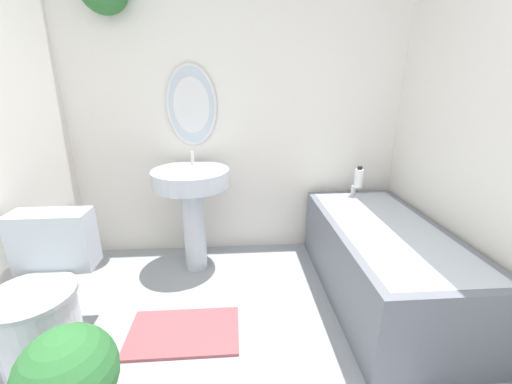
# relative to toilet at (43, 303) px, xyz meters

# --- Properties ---
(wall_back) EXTENTS (2.70, 0.32, 2.40)m
(wall_back) POSITION_rel_toilet_xyz_m (0.95, 1.11, 0.95)
(wall_back) COLOR silver
(wall_back) RESTS_ON ground_plane
(toilet) EXTENTS (0.41, 0.56, 0.72)m
(toilet) POSITION_rel_toilet_xyz_m (0.00, 0.00, 0.00)
(toilet) COLOR silver
(toilet) RESTS_ON ground_plane
(pedestal_sink) EXTENTS (0.55, 0.55, 0.89)m
(pedestal_sink) POSITION_rel_toilet_xyz_m (0.68, 0.77, 0.30)
(pedestal_sink) COLOR silver
(pedestal_sink) RESTS_ON ground_plane
(bathtub) EXTENTS (0.70, 1.40, 0.59)m
(bathtub) POSITION_rel_toilet_xyz_m (1.95, 0.34, -0.04)
(bathtub) COLOR slate
(bathtub) RESTS_ON ground_plane
(shampoo_bottle) EXTENTS (0.07, 0.07, 0.17)m
(shampoo_bottle) POSITION_rel_toilet_xyz_m (1.97, 0.90, 0.36)
(shampoo_bottle) COLOR white
(shampoo_bottle) RESTS_ON bathtub
(potted_plant) EXTENTS (0.37, 0.37, 0.50)m
(potted_plant) POSITION_rel_toilet_xyz_m (0.34, -0.46, -0.03)
(potted_plant) COLOR #9E6042
(potted_plant) RESTS_ON ground_plane
(bath_mat) EXTENTS (0.63, 0.37, 0.02)m
(bath_mat) POSITION_rel_toilet_xyz_m (0.68, 0.07, -0.30)
(bath_mat) COLOR #934C51
(bath_mat) RESTS_ON ground_plane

